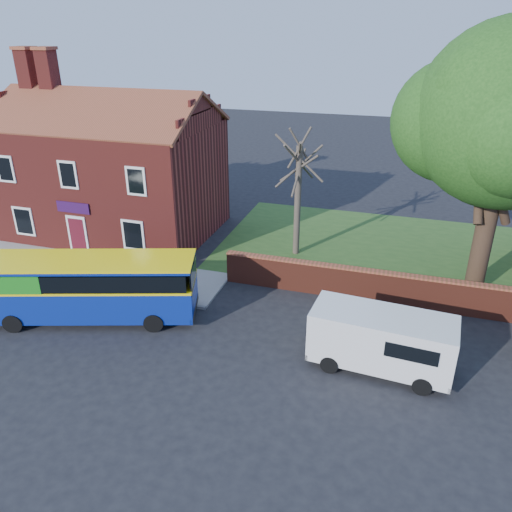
% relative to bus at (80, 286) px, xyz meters
% --- Properties ---
extents(ground, '(120.00, 120.00, 0.00)m').
position_rel_bus_xyz_m(ground, '(2.81, -1.80, -1.60)').
color(ground, black).
rests_on(ground, ground).
extents(pavement, '(18.00, 3.50, 0.12)m').
position_rel_bus_xyz_m(pavement, '(-4.19, 3.95, -1.54)').
color(pavement, gray).
rests_on(pavement, ground).
extents(kerb, '(18.00, 0.15, 0.14)m').
position_rel_bus_xyz_m(kerb, '(-4.19, 2.20, -1.53)').
color(kerb, slate).
rests_on(kerb, ground).
extents(grass_strip, '(26.00, 12.00, 0.04)m').
position_rel_bus_xyz_m(grass_strip, '(15.81, 11.20, -1.58)').
color(grass_strip, '#426B28').
rests_on(grass_strip, ground).
extents(shop_building, '(12.30, 8.13, 10.50)m').
position_rel_bus_xyz_m(shop_building, '(-4.21, 9.70, 1.81)').
color(shop_building, maroon).
rests_on(shop_building, ground).
extents(boundary_wall, '(22.00, 0.38, 1.60)m').
position_rel_bus_xyz_m(boundary_wall, '(15.81, 5.20, -0.79)').
color(boundary_wall, maroon).
rests_on(boundary_wall, ground).
extents(bus, '(9.50, 5.01, 2.82)m').
position_rel_bus_xyz_m(bus, '(0.00, 0.00, 0.00)').
color(bus, navy).
rests_on(bus, ground).
extents(van_near, '(5.31, 2.47, 2.27)m').
position_rel_bus_xyz_m(van_near, '(12.67, 0.24, -0.33)').
color(van_near, white).
rests_on(van_near, ground).
extents(large_tree, '(10.04, 7.95, 12.25)m').
position_rel_bus_xyz_m(large_tree, '(16.69, 8.14, 6.42)').
color(large_tree, black).
rests_on(large_tree, ground).
extents(bare_tree, '(2.50, 2.98, 6.68)m').
position_rel_bus_xyz_m(bare_tree, '(7.35, 9.38, 1.82)').
color(bare_tree, '#4C4238').
rests_on(bare_tree, ground).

